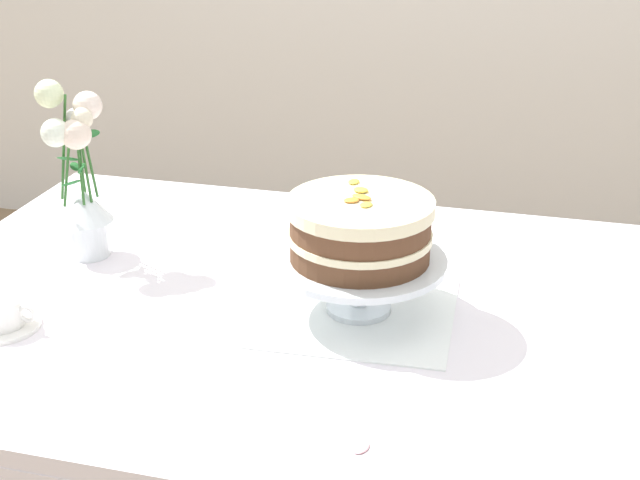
{
  "coord_description": "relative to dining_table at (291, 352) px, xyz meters",
  "views": [
    {
      "loc": [
        0.38,
        -1.3,
        1.45
      ],
      "look_at": [
        0.05,
        -0.0,
        0.86
      ],
      "focal_mm": 49.17,
      "sensor_mm": 36.0,
      "label": 1
    }
  ],
  "objects": [
    {
      "name": "dining_table",
      "position": [
        0.0,
        0.0,
        0.0
      ],
      "size": [
        1.4,
        1.0,
        0.74
      ],
      "color": "white",
      "rests_on": "ground"
    },
    {
      "name": "linen_napkin",
      "position": [
        0.12,
        0.01,
        0.09
      ],
      "size": [
        0.33,
        0.33,
        0.0
      ],
      "primitive_type": "cube",
      "rotation": [
        0.0,
        0.0,
        0.04
      ],
      "color": "white",
      "rests_on": "dining_table"
    },
    {
      "name": "cake_stand",
      "position": [
        0.12,
        0.01,
        0.17
      ],
      "size": [
        0.29,
        0.29,
        0.1
      ],
      "color": "silver",
      "rests_on": "linen_napkin"
    },
    {
      "name": "layer_cake",
      "position": [
        0.12,
        0.01,
        0.24
      ],
      "size": [
        0.24,
        0.24,
        0.11
      ],
      "color": "brown",
      "rests_on": "cake_stand"
    },
    {
      "name": "flower_vase",
      "position": [
        -0.44,
        0.1,
        0.25
      ],
      "size": [
        0.12,
        0.11,
        0.34
      ],
      "color": "silver",
      "rests_on": "dining_table"
    },
    {
      "name": "teacup",
      "position": [
        -0.43,
        -0.19,
        0.11
      ],
      "size": [
        0.13,
        0.12,
        0.05
      ],
      "color": "white",
      "rests_on": "dining_table"
    },
    {
      "name": "loose_petal_0",
      "position": [
        0.2,
        -0.35,
        0.09
      ],
      "size": [
        0.03,
        0.04,
        0.0
      ],
      "primitive_type": "ellipsoid",
      "rotation": [
        0.0,
        0.0,
        4.45
      ],
      "color": "pink",
      "rests_on": "dining_table"
    }
  ]
}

